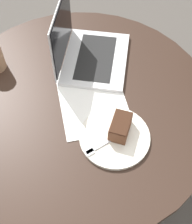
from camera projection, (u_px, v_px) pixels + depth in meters
name	position (u px, v px, depth m)	size (l,w,h in m)	color
ground_plane	(85.00, 176.00, 1.74)	(12.00, 12.00, 0.00)	#4C4742
dining_table	(81.00, 123.00, 1.28)	(1.01, 1.01, 0.72)	black
paper_document	(92.00, 99.00, 1.15)	(0.37, 0.31, 0.00)	white
plate	(115.00, 137.00, 1.06)	(0.24, 0.24, 0.01)	silver
cake_slice	(120.00, 126.00, 1.04)	(0.11, 0.11, 0.06)	brown
fork	(103.00, 144.00, 1.03)	(0.04, 0.17, 0.00)	silver
laptop	(87.00, 52.00, 1.23)	(0.40, 0.38, 0.26)	silver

